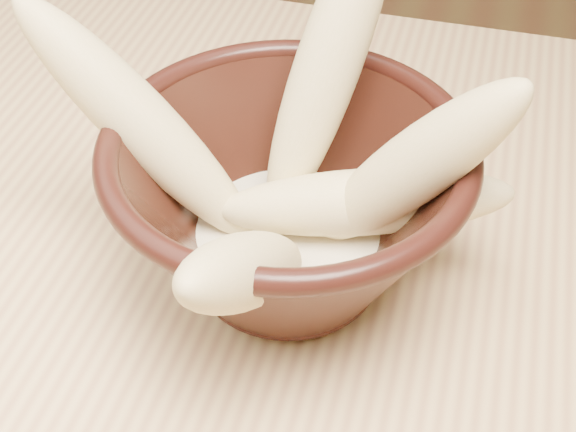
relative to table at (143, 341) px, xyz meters
name	(u,v)px	position (x,y,z in m)	size (l,w,h in m)	color
table	(143,341)	(0.00, 0.00, 0.00)	(1.20, 0.80, 0.75)	#E0BC7B
bowl	(288,204)	(0.11, 0.02, 0.15)	(0.23, 0.23, 0.13)	black
milk_puddle	(288,238)	(0.11, 0.02, 0.12)	(0.13, 0.13, 0.02)	beige
banana_upright	(329,62)	(0.12, 0.08, 0.22)	(0.04, 0.04, 0.22)	#CCBC78
banana_left	(139,122)	(0.01, 0.02, 0.20)	(0.04, 0.04, 0.20)	#CCBC78
banana_right	(414,167)	(0.18, 0.02, 0.19)	(0.04, 0.04, 0.17)	#CCBC78
banana_across	(365,202)	(0.16, 0.03, 0.15)	(0.04, 0.04, 0.19)	#CCBC78
banana_front	(245,271)	(0.11, -0.06, 0.17)	(0.04, 0.04, 0.16)	#CCBC78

